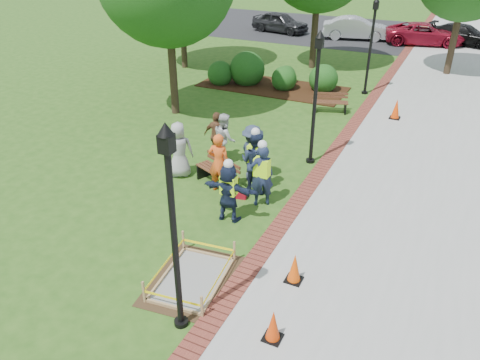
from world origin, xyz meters
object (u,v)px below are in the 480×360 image
at_px(hivis_worker_a, 229,190).
at_px(hivis_worker_b, 262,174).
at_px(lamp_near, 173,219).
at_px(bench_near, 218,177).
at_px(cone_front, 273,326).
at_px(hivis_worker_c, 255,160).
at_px(wet_concrete_pad, 192,272).

height_order(hivis_worker_a, hivis_worker_b, hivis_worker_b).
xyz_separation_m(lamp_near, hivis_worker_a, (-0.86, 3.76, -1.59)).
bearing_deg(lamp_near, bench_near, 111.00).
xyz_separation_m(cone_front, hivis_worker_c, (-2.67, 5.07, 0.64)).
distance_m(wet_concrete_pad, hivis_worker_c, 4.38).
xyz_separation_m(bench_near, cone_front, (3.79, -4.85, 0.07)).
bearing_deg(cone_front, hivis_worker_a, 128.31).
distance_m(hivis_worker_b, hivis_worker_c, 0.83).
bearing_deg(hivis_worker_b, cone_front, -63.82).
height_order(bench_near, hivis_worker_c, hivis_worker_c).
height_order(bench_near, hivis_worker_a, hivis_worker_a).
height_order(cone_front, hivis_worker_c, hivis_worker_c).
bearing_deg(cone_front, bench_near, 128.04).
distance_m(bench_near, hivis_worker_a, 2.02).
relative_size(wet_concrete_pad, bench_near, 1.55).
relative_size(hivis_worker_b, hivis_worker_c, 0.99).
bearing_deg(wet_concrete_pad, cone_front, -18.99).
bearing_deg(bench_near, cone_front, -51.96).
distance_m(cone_front, hivis_worker_b, 4.95).
xyz_separation_m(hivis_worker_b, hivis_worker_c, (-0.50, 0.66, 0.01)).
distance_m(lamp_near, hivis_worker_a, 4.17).
distance_m(bench_near, cone_front, 6.15).
xyz_separation_m(wet_concrete_pad, bench_near, (-1.55, 4.08, 0.03)).
distance_m(cone_front, hivis_worker_c, 5.76).
distance_m(wet_concrete_pad, cone_front, 2.37).
bearing_deg(hivis_worker_c, bench_near, -168.90).
bearing_deg(hivis_worker_c, hivis_worker_a, -88.67).
relative_size(cone_front, hivis_worker_b, 0.36).
relative_size(wet_concrete_pad, cone_front, 3.54).
height_order(cone_front, hivis_worker_b, hivis_worker_b).
relative_size(bench_near, lamp_near, 0.38).
xyz_separation_m(bench_near, hivis_worker_a, (1.17, -1.52, 0.62)).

